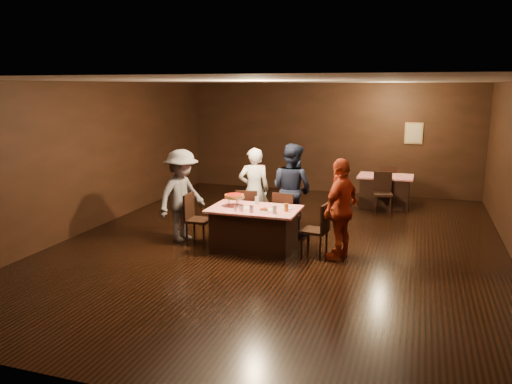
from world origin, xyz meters
TOP-DOWN VIEW (x-y plane):
  - room at (0.00, 0.01)m, footprint 10.00×10.04m
  - main_table at (-0.37, -0.50)m, footprint 1.60×1.00m
  - back_table at (1.63, 3.64)m, footprint 1.30×0.90m
  - chair_far_left at (-0.77, 0.25)m, footprint 0.51×0.51m
  - chair_far_right at (0.03, 0.25)m, footprint 0.48×0.48m
  - chair_end_left at (-1.47, -0.50)m, footprint 0.43×0.43m
  - chair_end_right at (0.73, -0.50)m, footprint 0.47×0.47m
  - chair_back_near at (1.63, 2.94)m, footprint 0.48×0.48m
  - chair_back_far at (1.63, 4.24)m, footprint 0.49×0.49m
  - diner_white_jacket at (-0.75, 0.63)m, footprint 0.74×0.63m
  - diner_navy_hoodie at (0.03, 0.63)m, footprint 1.09×0.99m
  - diner_grey_knit at (-1.85, -0.40)m, footprint 0.96×1.28m
  - diner_red_shirt at (1.18, -0.49)m, footprint 0.75×1.10m
  - pizza_stand at (-0.77, -0.45)m, footprint 0.38×0.38m
  - plate_with_slice at (-0.12, -0.68)m, footprint 0.25×0.25m
  - plate_empty at (0.18, -0.35)m, footprint 0.25×0.25m
  - glass_front_left at (-0.32, -0.80)m, footprint 0.08×0.08m
  - glass_front_right at (0.08, -0.75)m, footprint 0.08×0.08m
  - glass_amber at (0.23, -0.55)m, footprint 0.08×0.08m
  - glass_back at (-0.42, -0.20)m, footprint 0.08×0.08m
  - condiments at (-0.55, -0.78)m, footprint 0.17×0.10m
  - napkin_center at (-0.07, -0.50)m, footprint 0.19×0.19m
  - napkin_left at (-0.52, -0.55)m, footprint 0.21×0.21m

SIDE VIEW (x-z plane):
  - main_table at x=-0.37m, z-range 0.00..0.77m
  - back_table at x=1.63m, z-range 0.00..0.77m
  - chair_far_left at x=-0.77m, z-range 0.00..0.95m
  - chair_far_right at x=0.03m, z-range 0.00..0.95m
  - chair_end_left at x=-1.47m, z-range 0.00..0.95m
  - chair_end_right at x=0.73m, z-range 0.00..0.95m
  - chair_back_near at x=1.63m, z-range 0.00..0.95m
  - chair_back_far at x=1.63m, z-range 0.00..0.95m
  - napkin_center at x=-0.07m, z-range 0.77..0.78m
  - napkin_left at x=-0.52m, z-range 0.77..0.78m
  - plate_empty at x=0.18m, z-range 0.77..0.78m
  - plate_with_slice at x=-0.12m, z-range 0.76..0.83m
  - condiments at x=-0.55m, z-range 0.77..0.87m
  - glass_front_left at x=-0.32m, z-range 0.77..0.91m
  - glass_front_right at x=0.08m, z-range 0.77..0.91m
  - glass_amber at x=0.23m, z-range 0.77..0.91m
  - glass_back at x=-0.42m, z-range 0.77..0.91m
  - diner_white_jacket at x=-0.75m, z-range 0.00..1.71m
  - diner_red_shirt at x=1.18m, z-range 0.00..1.74m
  - diner_grey_knit at x=-1.85m, z-range 0.00..1.75m
  - diner_navy_hoodie at x=0.03m, z-range 0.00..1.83m
  - pizza_stand at x=-0.77m, z-range 0.84..1.06m
  - room at x=0.00m, z-range 0.63..3.65m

